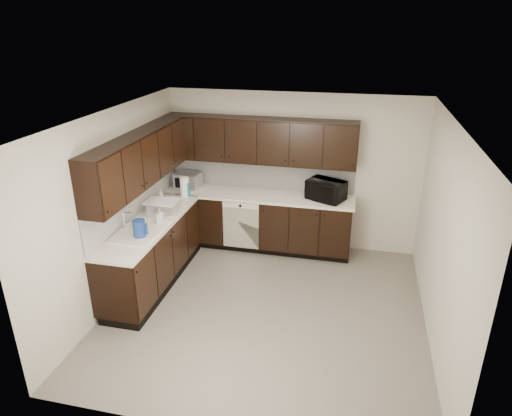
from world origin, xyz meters
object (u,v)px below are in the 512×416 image
at_px(microwave, 326,190).
at_px(toaster_oven, 188,180).
at_px(sink, 140,236).
at_px(storage_bin, 162,207).
at_px(blue_pitcher, 139,229).

bearing_deg(microwave, toaster_oven, -156.62).
bearing_deg(sink, storage_bin, 88.27).
distance_m(microwave, storage_bin, 2.46).
bearing_deg(blue_pitcher, microwave, 35.77).
xyz_separation_m(microwave, toaster_oven, (-2.24, 0.03, -0.03)).
bearing_deg(sink, blue_pitcher, -62.52).
height_order(toaster_oven, storage_bin, toaster_oven).
relative_size(microwave, blue_pitcher, 2.30).
distance_m(microwave, toaster_oven, 2.24).
height_order(microwave, blue_pitcher, microwave).
bearing_deg(microwave, storage_bin, -131.02).
height_order(sink, toaster_oven, sink).
relative_size(sink, storage_bin, 1.89).
bearing_deg(toaster_oven, microwave, 6.85).
relative_size(microwave, storage_bin, 1.27).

